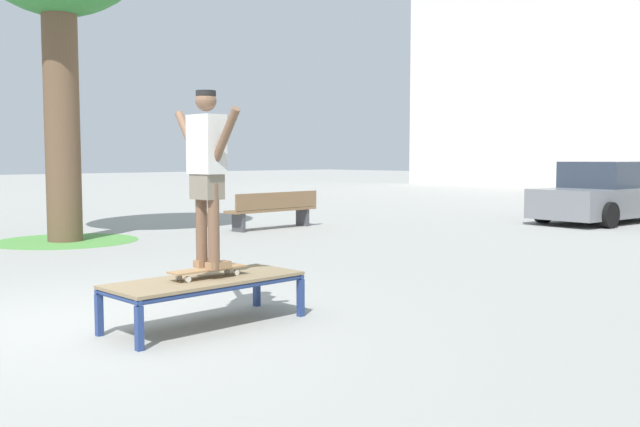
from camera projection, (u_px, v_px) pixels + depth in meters
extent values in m
plane|color=#999993|center=(91.00, 325.00, 6.86)|extent=(120.00, 120.00, 0.00)
cube|color=navy|center=(257.00, 289.00, 7.72)|extent=(0.06, 0.06, 0.38)
cube|color=navy|center=(301.00, 298.00, 7.22)|extent=(0.06, 0.06, 0.38)
cube|color=navy|center=(99.00, 315.00, 6.43)|extent=(0.06, 0.06, 0.38)
cube|color=navy|center=(139.00, 328.00, 5.93)|extent=(0.06, 0.06, 0.38)
cylinder|color=navy|center=(185.00, 279.00, 7.06)|extent=(0.10, 1.90, 0.05)
cylinder|color=navy|center=(228.00, 289.00, 6.56)|extent=(0.10, 1.90, 0.05)
cylinder|color=navy|center=(278.00, 273.00, 7.45)|extent=(0.76, 0.07, 0.05)
cylinder|color=navy|center=(118.00, 297.00, 6.16)|extent=(0.76, 0.07, 0.05)
cube|color=#847051|center=(205.00, 280.00, 6.80)|extent=(0.81, 1.92, 0.03)
cube|color=#9E754C|center=(208.00, 269.00, 6.82)|extent=(0.22, 0.80, 0.02)
cylinder|color=silver|center=(227.00, 271.00, 7.07)|extent=(0.03, 0.06, 0.06)
cylinder|color=silver|center=(236.00, 272.00, 6.96)|extent=(0.03, 0.06, 0.06)
cylinder|color=silver|center=(179.00, 277.00, 6.68)|extent=(0.03, 0.06, 0.06)
cylinder|color=silver|center=(188.00, 279.00, 6.58)|extent=(0.03, 0.06, 0.06)
cylinder|color=brown|center=(201.00, 225.00, 6.86)|extent=(0.11, 0.11, 0.82)
cube|color=#99704C|center=(206.00, 263.00, 6.92)|extent=(0.11, 0.24, 0.07)
cylinder|color=brown|center=(214.00, 227.00, 6.71)|extent=(0.11, 0.11, 0.82)
cube|color=#99704C|center=(218.00, 265.00, 6.78)|extent=(0.11, 0.24, 0.07)
cube|color=#756B5B|center=(207.00, 187.00, 6.76)|extent=(0.30, 0.21, 0.24)
cube|color=silver|center=(206.00, 144.00, 6.72)|extent=(0.36, 0.23, 0.56)
cylinder|color=brown|center=(188.00, 137.00, 6.93)|extent=(0.40, 0.09, 0.52)
cylinder|color=brown|center=(225.00, 136.00, 6.50)|extent=(0.40, 0.09, 0.52)
sphere|color=brown|center=(206.00, 101.00, 6.69)|extent=(0.20, 0.20, 0.20)
cylinder|color=black|center=(206.00, 93.00, 6.69)|extent=(0.19, 0.19, 0.05)
cylinder|color=brown|center=(62.00, 119.00, 13.51)|extent=(0.65, 0.65, 4.65)
cylinder|color=#519342|center=(66.00, 241.00, 13.69)|extent=(2.74, 2.74, 0.01)
cube|color=slate|center=(604.00, 202.00, 17.56)|extent=(1.99, 4.31, 0.70)
cube|color=#2D3847|center=(608.00, 175.00, 17.60)|extent=(1.70, 2.21, 0.64)
cylinder|color=black|center=(609.00, 215.00, 16.11)|extent=(0.26, 0.61, 0.60)
cylinder|color=black|center=(543.00, 211.00, 17.43)|extent=(0.26, 0.61, 0.60)
cylinder|color=black|center=(600.00, 206.00, 19.05)|extent=(0.26, 0.61, 0.60)
cube|color=brown|center=(272.00, 210.00, 16.00)|extent=(0.55, 2.42, 0.06)
cube|color=brown|center=(278.00, 200.00, 15.84)|extent=(0.15, 2.40, 0.36)
cube|color=#424247|center=(239.00, 223.00, 15.34)|extent=(0.38, 0.10, 0.40)
cube|color=#424247|center=(303.00, 217.00, 16.70)|extent=(0.38, 0.10, 0.40)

